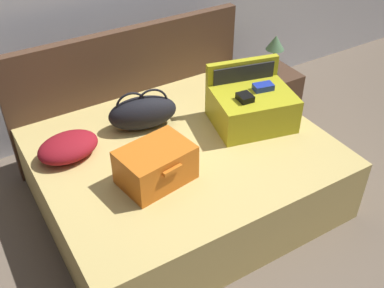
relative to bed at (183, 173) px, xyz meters
The scene contains 9 objects.
ground_plane 0.47m from the bed, 90.00° to the right, with size 12.00×12.00×0.00m, color #6B5B4C.
bed is the anchor object (origin of this frame).
headboard 0.90m from the bed, 90.00° to the left, with size 1.98×0.08×1.04m, color #4C3323.
hard_case_large 0.70m from the bed, ahead, with size 0.65×0.58×0.41m.
hard_case_medium 0.53m from the bed, 145.92° to the right, with size 0.49×0.38×0.24m.
duffel_bag 0.53m from the bed, 109.65° to the left, with size 0.53×0.33×0.30m.
pillow_near_headboard 0.83m from the bed, 156.79° to the left, with size 0.41×0.30×0.15m, color maroon.
nightstand 1.37m from the bed, 24.33° to the left, with size 0.44×0.40×0.45m, color #4C3323.
table_lamp 1.46m from the bed, 24.33° to the left, with size 0.16×0.16×0.36m.
Camera 1 is at (-1.25, -1.79, 2.43)m, focal length 42.98 mm.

